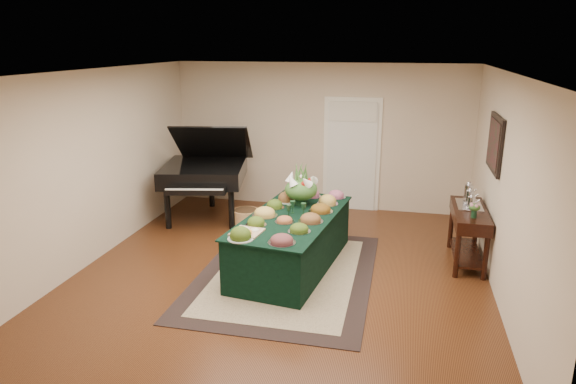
% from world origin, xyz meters
% --- Properties ---
extents(ground, '(6.00, 6.00, 0.00)m').
position_xyz_m(ground, '(0.00, 0.00, 0.00)').
color(ground, black).
rests_on(ground, ground).
extents(area_rug, '(2.31, 3.24, 0.01)m').
position_xyz_m(area_rug, '(0.07, -0.12, 0.01)').
color(area_rug, black).
rests_on(area_rug, ground).
extents(kitchen_doorway, '(1.05, 0.07, 2.10)m').
position_xyz_m(kitchen_doorway, '(0.60, 2.97, 1.02)').
color(kitchen_doorway, white).
rests_on(kitchen_doorway, ground).
extents(buffet_table, '(1.41, 2.48, 0.76)m').
position_xyz_m(buffet_table, '(0.09, 0.15, 0.38)').
color(buffet_table, black).
rests_on(buffet_table, ground).
extents(food_platters, '(1.20, 2.30, 0.12)m').
position_xyz_m(food_platters, '(0.09, 0.21, 0.80)').
color(food_platters, silver).
rests_on(food_platters, buffet_table).
extents(cutting_board, '(0.40, 0.40, 0.10)m').
position_xyz_m(cutting_board, '(-0.32, -0.59, 0.79)').
color(cutting_board, tan).
rests_on(cutting_board, buffet_table).
extents(green_goblets, '(0.26, 0.24, 0.18)m').
position_xyz_m(green_goblets, '(0.12, 0.19, 0.85)').
color(green_goblets, black).
rests_on(green_goblets, buffet_table).
extents(floral_centerpiece, '(0.50, 0.50, 0.50)m').
position_xyz_m(floral_centerpiece, '(0.11, 0.68, 1.05)').
color(floral_centerpiece, black).
rests_on(floral_centerpiece, buffet_table).
extents(grand_piano, '(1.70, 1.89, 1.71)m').
position_xyz_m(grand_piano, '(-1.87, 1.87, 0.85)').
color(grand_piano, black).
rests_on(grand_piano, ground).
extents(wicker_basket, '(0.46, 0.46, 0.29)m').
position_xyz_m(wicker_basket, '(-1.04, 1.61, 0.14)').
color(wicker_basket, '#A87544').
rests_on(wicker_basket, ground).
extents(mahogany_sideboard, '(0.45, 1.27, 0.81)m').
position_xyz_m(mahogany_sideboard, '(2.50, 0.85, 0.62)').
color(mahogany_sideboard, black).
rests_on(mahogany_sideboard, ground).
extents(tea_service, '(0.34, 0.58, 0.30)m').
position_xyz_m(tea_service, '(2.50, 1.05, 0.92)').
color(tea_service, silver).
rests_on(tea_service, mahogany_sideboard).
extents(pink_bouquet, '(0.17, 0.17, 0.21)m').
position_xyz_m(pink_bouquet, '(2.50, 0.48, 0.95)').
color(pink_bouquet, black).
rests_on(pink_bouquet, mahogany_sideboard).
extents(wall_painting, '(0.05, 0.95, 0.75)m').
position_xyz_m(wall_painting, '(2.72, 0.85, 1.75)').
color(wall_painting, black).
rests_on(wall_painting, ground).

